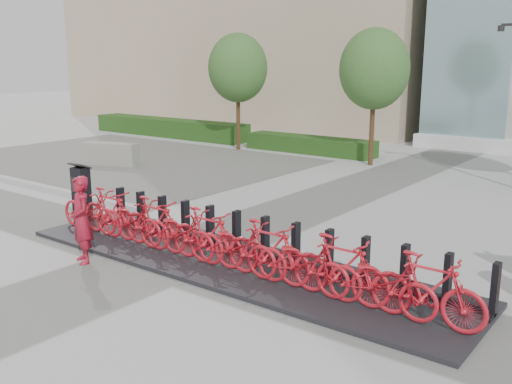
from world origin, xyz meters
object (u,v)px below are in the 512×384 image
Objects in this scene: bike_0 at (90,210)px; kiosk at (81,193)px; jersey_barrier at (111,154)px; worker_red at (81,220)px.

kiosk is at bearing 63.52° from bike_0.
bike_0 is at bearing -33.29° from kiosk.
bike_0 is 1.02m from kiosk.
jersey_barrier is at bearing 129.80° from kiosk.
worker_red is at bearing -130.92° from bike_0.
kiosk is at bearing -62.76° from jersey_barrier.
kiosk is 2.93m from worker_red.
jersey_barrier is at bearing 48.44° from bike_0.
kiosk reaches higher than bike_0.
worker_red is (1.47, -1.28, 0.30)m from bike_0.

